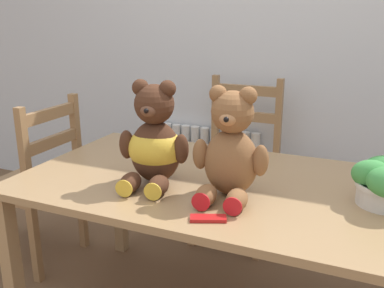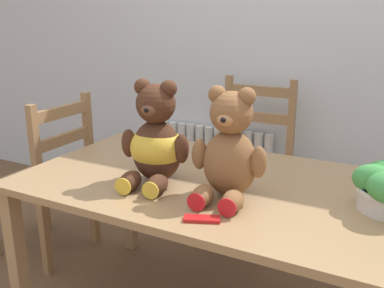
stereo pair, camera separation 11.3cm
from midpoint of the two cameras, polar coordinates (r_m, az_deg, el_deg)
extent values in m
cube|color=silver|center=(2.76, 11.26, 15.28)|extent=(8.00, 0.04, 2.60)
cylinder|color=silver|center=(3.22, -6.55, -2.35)|extent=(0.06, 0.06, 0.62)
cylinder|color=silver|center=(3.19, -5.42, -2.53)|extent=(0.06, 0.06, 0.62)
cylinder|color=silver|center=(3.15, -4.26, -2.71)|extent=(0.06, 0.06, 0.62)
cylinder|color=silver|center=(3.12, -3.08, -2.89)|extent=(0.06, 0.06, 0.62)
cylinder|color=silver|center=(3.09, -1.88, -3.07)|extent=(0.06, 0.06, 0.62)
cylinder|color=silver|center=(3.06, -0.65, -3.26)|extent=(0.06, 0.06, 0.62)
cylinder|color=silver|center=(3.04, 0.60, -3.44)|extent=(0.06, 0.06, 0.62)
cylinder|color=silver|center=(3.01, 1.87, -3.63)|extent=(0.06, 0.06, 0.62)
cylinder|color=silver|center=(2.99, 3.17, -3.82)|extent=(0.06, 0.06, 0.62)
cylinder|color=silver|center=(2.96, 4.48, -4.01)|extent=(0.06, 0.06, 0.62)
cylinder|color=silver|center=(2.94, 5.82, -4.20)|extent=(0.06, 0.06, 0.62)
cylinder|color=silver|center=(2.92, 7.17, -4.40)|extent=(0.06, 0.06, 0.62)
cube|color=silver|center=(3.16, -0.03, -8.25)|extent=(0.87, 0.10, 0.04)
cube|color=#9E7A51|center=(1.75, 1.49, -5.34)|extent=(1.60, 0.91, 0.03)
cube|color=#9E7A51|center=(2.02, -24.39, -15.13)|extent=(0.06, 0.06, 0.68)
cube|color=#9E7A51|center=(2.55, -10.90, -6.98)|extent=(0.06, 0.06, 0.68)
cube|color=#997047|center=(2.63, 4.54, -3.91)|extent=(0.45, 0.43, 0.03)
cube|color=#997047|center=(2.49, 7.49, -10.82)|extent=(0.04, 0.04, 0.42)
cube|color=#997047|center=(2.62, -1.30, -9.24)|extent=(0.04, 0.04, 0.42)
cube|color=#997047|center=(2.73, 10.00, -1.86)|extent=(0.04, 0.04, 1.00)
cube|color=#997047|center=(2.84, 1.92, -0.82)|extent=(0.04, 0.04, 1.00)
cube|color=#997047|center=(2.68, 6.14, 7.15)|extent=(0.37, 0.03, 0.06)
cube|color=#997047|center=(2.71, 6.03, 3.72)|extent=(0.37, 0.03, 0.06)
cube|color=#997047|center=(2.61, -22.25, -5.25)|extent=(0.46, 0.43, 0.03)
cube|color=#997047|center=(2.96, -21.95, -7.32)|extent=(0.04, 0.04, 0.42)
cube|color=#997047|center=(2.33, -22.13, -6.86)|extent=(0.04, 0.04, 0.94)
cube|color=#997047|center=(2.60, -16.04, -3.85)|extent=(0.04, 0.04, 0.94)
cube|color=#997047|center=(2.35, -19.83, 3.75)|extent=(0.03, 0.35, 0.06)
cube|color=#997047|center=(2.38, -19.48, 0.28)|extent=(0.03, 0.35, 0.06)
ellipsoid|color=#472819|center=(1.71, -6.78, -1.04)|extent=(0.23, 0.20, 0.25)
sphere|color=#472819|center=(1.66, -7.01, 5.27)|extent=(0.16, 0.16, 0.16)
sphere|color=#472819|center=(1.63, -5.29, 7.34)|extent=(0.07, 0.07, 0.07)
sphere|color=#472819|center=(1.67, -8.84, 7.45)|extent=(0.07, 0.07, 0.07)
ellipsoid|color=brown|center=(1.61, -7.78, 4.45)|extent=(0.07, 0.07, 0.05)
sphere|color=black|center=(1.58, -8.18, 4.37)|extent=(0.02, 0.02, 0.02)
ellipsoid|color=#472819|center=(1.64, -3.42, -0.69)|extent=(0.07, 0.07, 0.12)
ellipsoid|color=#472819|center=(1.72, -10.58, -0.08)|extent=(0.07, 0.07, 0.12)
ellipsoid|color=#472819|center=(1.60, -6.54, -5.56)|extent=(0.09, 0.13, 0.07)
cylinder|color=gold|center=(1.55, -7.36, -6.37)|extent=(0.07, 0.02, 0.07)
ellipsoid|color=#472819|center=(1.65, -10.17, -5.12)|extent=(0.09, 0.13, 0.07)
cylinder|color=gold|center=(1.60, -11.09, -5.89)|extent=(0.07, 0.02, 0.07)
ellipsoid|color=gold|center=(1.70, -6.80, -0.64)|extent=(0.24, 0.22, 0.18)
ellipsoid|color=brown|center=(1.58, 3.19, -2.48)|extent=(0.21, 0.18, 0.25)
sphere|color=brown|center=(1.53, 3.31, 4.25)|extent=(0.15, 0.15, 0.15)
sphere|color=brown|center=(1.50, 5.35, 6.40)|extent=(0.07, 0.07, 0.07)
sphere|color=brown|center=(1.53, 1.39, 6.67)|extent=(0.07, 0.07, 0.07)
ellipsoid|color=#B2794C|center=(1.47, 2.67, 3.35)|extent=(0.07, 0.06, 0.05)
sphere|color=black|center=(1.45, 2.36, 3.26)|extent=(0.02, 0.02, 0.02)
ellipsoid|color=brown|center=(1.52, 7.04, -2.23)|extent=(0.06, 0.06, 0.12)
ellipsoid|color=brown|center=(1.58, -0.91, -1.37)|extent=(0.06, 0.06, 0.12)
ellipsoid|color=brown|center=(1.48, 3.80, -7.45)|extent=(0.08, 0.13, 0.07)
cylinder|color=red|center=(1.43, 3.15, -8.38)|extent=(0.07, 0.01, 0.07)
ellipsoid|color=brown|center=(1.51, -0.27, -6.90)|extent=(0.08, 0.13, 0.07)
cylinder|color=red|center=(1.46, -1.06, -7.78)|extent=(0.07, 0.01, 0.07)
cylinder|color=beige|center=(1.64, 22.47, -6.20)|extent=(0.19, 0.19, 0.08)
ellipsoid|color=#3D8E42|center=(1.65, 22.49, -3.63)|extent=(0.16, 0.11, 0.13)
ellipsoid|color=#3D8E42|center=(1.60, 21.05, -3.83)|extent=(0.14, 0.10, 0.10)
cube|color=red|center=(1.42, -0.14, -9.93)|extent=(0.13, 0.09, 0.01)
camera|label=1|loc=(0.06, -92.00, -0.60)|focal=40.00mm
camera|label=2|loc=(0.06, 88.00, 0.60)|focal=40.00mm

